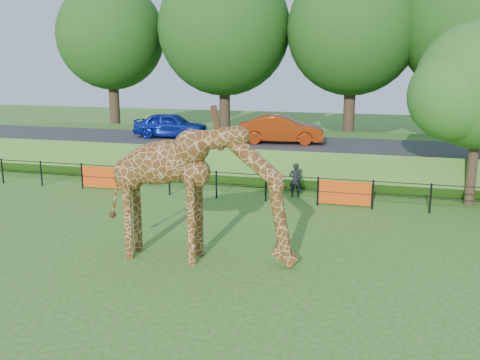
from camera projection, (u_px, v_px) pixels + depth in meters
The scene contains 9 objects.
ground at pixel (193, 282), 13.14m from camera, with size 90.00×90.00×0.00m, color #2F6519.
giraffe at pixel (200, 194), 14.20m from camera, with size 5.23×0.96×3.74m, color #5D3413, non-canonical shape.
perimeter_fence at pixel (266, 188), 20.54m from camera, with size 28.07×0.10×1.10m, color black, non-canonical shape.
embankment at pixel (298, 153), 27.56m from camera, with size 40.00×9.00×1.30m, color #2F6519.
road at pixel (294, 144), 26.00m from camera, with size 40.00×5.00×0.12m, color #2C2C2E.
car_blue at pixel (171, 125), 27.66m from camera, with size 1.54×3.82×1.30m, color #162DB9.
car_red at pixel (281, 129), 25.76m from camera, with size 1.42×4.07×1.34m, color #9F2E0B.
visitor at pixel (295, 180), 21.23m from camera, with size 0.50×0.33×1.38m, color black.
bg_tree_line at pixel (351, 29), 31.75m from camera, with size 37.30×8.80×11.82m.
Camera 1 is at (4.44, -11.50, 5.32)m, focal length 40.00 mm.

